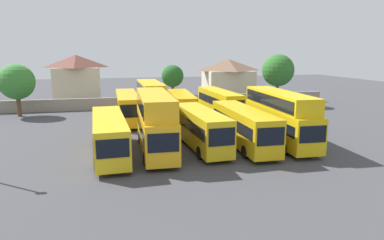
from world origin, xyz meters
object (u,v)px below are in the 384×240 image
at_px(bus_8, 181,104).
at_px(house_terrace_centre, 228,78).
at_px(bus_4, 243,125).
at_px(bus_5, 280,114).
at_px(bus_3, 201,127).
at_px(house_terrace_left, 77,79).
at_px(bus_6, 127,106).
at_px(tree_right_of_lot, 17,82).
at_px(bus_7, 151,99).
at_px(tree_behind_wall, 278,70).
at_px(bus_1, 109,133).
at_px(tree_left_of_lot, 173,76).
at_px(bus_2, 155,120).
at_px(bus_9, 219,102).

xyz_separation_m(bus_8, house_terrace_centre, (13.03, 18.98, 1.75)).
distance_m(bus_4, bus_5, 3.98).
relative_size(bus_3, house_terrace_left, 1.31).
relative_size(bus_6, tree_right_of_lot, 1.70).
relative_size(bus_7, tree_behind_wall, 1.29).
bearing_deg(bus_1, bus_3, 89.57).
distance_m(bus_4, house_terrace_left, 36.65).
bearing_deg(bus_4, tree_left_of_lot, -175.64).
xyz_separation_m(house_terrace_centre, tree_right_of_lot, (-34.01, -11.90, 0.96)).
distance_m(bus_3, tree_right_of_lot, 29.02).
bearing_deg(bus_2, bus_6, -171.50).
bearing_deg(bus_1, house_terrace_left, -173.47).
height_order(bus_4, bus_9, bus_9).
relative_size(bus_6, house_terrace_left, 1.48).
height_order(bus_7, tree_left_of_lot, tree_left_of_lot).
height_order(tree_left_of_lot, tree_right_of_lot, tree_right_of_lot).
height_order(bus_3, house_terrace_centre, house_terrace_centre).
bearing_deg(bus_7, bus_1, -20.48).
xyz_separation_m(bus_1, bus_6, (2.31, 14.15, 0.13)).
bearing_deg(house_terrace_centre, bus_5, -100.83).
bearing_deg(tree_behind_wall, bus_5, -116.45).
xyz_separation_m(bus_3, bus_8, (1.10, 13.89, -0.04)).
xyz_separation_m(bus_8, tree_behind_wall, (17.63, 8.08, 3.70)).
bearing_deg(house_terrace_left, bus_4, -62.23).
bearing_deg(bus_7, bus_5, 36.60).
distance_m(bus_8, house_terrace_left, 23.16).
distance_m(bus_1, bus_9, 20.51).
xyz_separation_m(bus_2, bus_4, (8.14, -0.04, -0.89)).
distance_m(bus_4, bus_6, 17.24).
distance_m(bus_7, tree_behind_wall, 23.02).
bearing_deg(bus_5, bus_9, -171.60).
distance_m(bus_4, tree_right_of_lot, 32.07).
relative_size(house_terrace_centre, tree_right_of_lot, 1.29).
height_order(bus_5, house_terrace_left, house_terrace_left).
distance_m(bus_1, bus_8, 16.87).
bearing_deg(house_terrace_centre, house_terrace_left, -178.34).
relative_size(bus_4, bus_5, 0.97).
xyz_separation_m(bus_1, tree_left_of_lot, (10.38, 26.72, 2.78)).
bearing_deg(bus_6, tree_behind_wall, 108.31).
bearing_deg(bus_4, bus_2, -89.56).
xyz_separation_m(tree_left_of_lot, tree_right_of_lot, (-22.16, -5.50, -0.01)).
bearing_deg(bus_5, tree_right_of_lot, -124.57).
bearing_deg(bus_7, bus_4, 24.54).
distance_m(bus_8, tree_left_of_lot, 12.93).
bearing_deg(tree_right_of_lot, bus_5, -36.90).
height_order(bus_5, tree_left_of_lot, tree_left_of_lot).
height_order(bus_3, house_terrace_left, house_terrace_left).
xyz_separation_m(bus_6, bus_7, (3.02, 0.38, 0.72)).
bearing_deg(bus_6, bus_9, 91.91).
xyz_separation_m(bus_7, tree_behind_wall, (21.51, 7.68, 2.90)).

